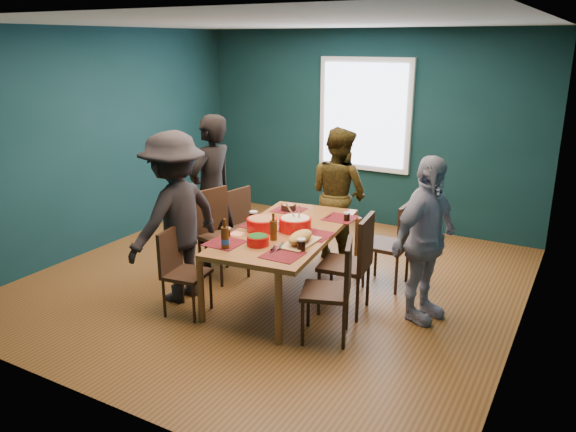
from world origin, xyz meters
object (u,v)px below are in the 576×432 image
person_right (425,240)px  bowl_dumpling (295,223)px  dining_table (286,236)px  cutting_board (300,238)px  person_far_left (212,192)px  bowl_herbs (258,240)px  chair_left_mid (218,227)px  chair_right_mid (354,257)px  person_back (339,194)px  chair_right_far (395,238)px  bowl_salad (262,224)px  chair_left_far (245,219)px  chair_left_near (179,265)px  chair_right_near (336,283)px  person_near_left (175,218)px

person_right → bowl_dumpling: bearing=115.3°
dining_table → cutting_board: (0.31, -0.29, 0.12)m
person_far_left → bowl_herbs: bearing=58.4°
chair_left_mid → person_far_left: person_far_left is taller
chair_right_mid → person_back: 1.50m
chair_right_far → person_far_left: 2.12m
bowl_dumpling → person_back: bearing=94.3°
person_right → bowl_salad: (-1.55, -0.34, 0.00)m
chair_left_far → person_far_left: person_far_left is taller
dining_table → chair_right_mid: size_ratio=2.04×
dining_table → bowl_herbs: 0.51m
chair_left_near → chair_right_mid: size_ratio=0.85×
chair_left_far → dining_table: bearing=-24.5°
chair_left_far → chair_right_mid: chair_right_mid is taller
dining_table → bowl_herbs: bowl_herbs is taller
chair_left_mid → person_right: bearing=18.1°
bowl_dumpling → bowl_herbs: (-0.10, -0.54, -0.02)m
chair_right_near → person_back: size_ratio=0.57×
bowl_herbs → dining_table: bearing=87.9°
dining_table → chair_left_mid: bearing=165.8°
chair_left_mid → chair_right_near: bearing=-5.1°
person_far_left → person_right: person_far_left is taller
chair_left_far → person_near_left: 1.27m
chair_right_near → person_near_left: bearing=161.0°
dining_table → bowl_dumpling: 0.17m
chair_left_mid → cutting_board: size_ratio=1.75×
chair_right_far → person_far_left: size_ratio=0.53×
chair_left_mid → chair_right_near: 1.86m
chair_right_near → bowl_salad: bearing=138.0°
chair_left_far → bowl_dumpling: (1.03, -0.63, 0.29)m
dining_table → bowl_salad: size_ratio=6.46×
cutting_board → person_back: bearing=103.3°
dining_table → chair_right_near: size_ratio=2.19×
dining_table → cutting_board: size_ratio=3.58×
chair_right_near → bowl_salad: (-1.01, 0.42, 0.26)m
dining_table → bowl_dumpling: (0.08, 0.03, 0.14)m
person_near_left → bowl_salad: (0.75, 0.43, -0.07)m
chair_left_far → chair_right_far: bearing=13.9°
chair_left_far → person_right: person_right is taller
person_far_left → bowl_dumpling: (1.25, -0.31, -0.09)m
chair_left_far → chair_right_far: (1.83, 0.11, 0.04)m
person_back → chair_right_near: bearing=134.0°
chair_left_far → person_far_left: (-0.23, -0.32, 0.38)m
dining_table → chair_left_far: size_ratio=2.32×
person_far_left → chair_left_near: bearing=26.0°
chair_left_far → chair_left_mid: bearing=-78.9°
dining_table → bowl_salad: (-0.20, -0.13, 0.14)m
person_far_left → person_right: (2.51, -0.13, -0.10)m
chair_left_near → bowl_herbs: 0.82m
chair_right_far → cutting_board: 1.23m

